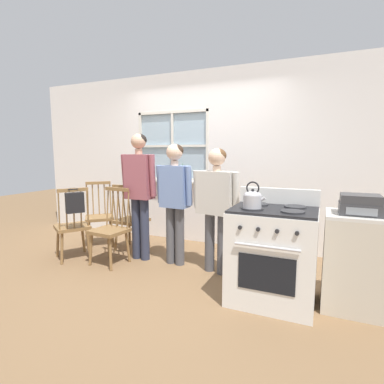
# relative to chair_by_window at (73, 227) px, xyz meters

# --- Properties ---
(ground_plane) EXTENTS (16.00, 16.00, 0.00)m
(ground_plane) POSITION_rel_chair_by_window_xyz_m (1.33, 0.05, -0.44)
(ground_plane) COLOR brown
(wall_back) EXTENTS (6.40, 0.16, 2.70)m
(wall_back) POSITION_rel_chair_by_window_xyz_m (1.36, 1.44, 0.89)
(wall_back) COLOR white
(wall_back) RESTS_ON ground_plane
(chair_by_window) EXTENTS (0.57, 0.57, 0.99)m
(chair_by_window) POSITION_rel_chair_by_window_xyz_m (0.00, 0.00, 0.00)
(chair_by_window) COLOR olive
(chair_by_window) RESTS_ON ground_plane
(chair_near_wall) EXTENTS (0.45, 0.44, 0.99)m
(chair_near_wall) POSITION_rel_chair_by_window_xyz_m (0.58, 0.07, 0.00)
(chair_near_wall) COLOR olive
(chair_near_wall) RESTS_ON ground_plane
(chair_center_cluster) EXTENTS (0.43, 0.42, 0.99)m
(chair_center_cluster) POSITION_rel_chair_by_window_xyz_m (0.51, 0.63, 0.00)
(chair_center_cluster) COLOR olive
(chair_center_cluster) RESTS_ON ground_plane
(chair_near_stove) EXTENTS (0.58, 0.58, 0.99)m
(chair_near_stove) POSITION_rel_chair_by_window_xyz_m (-0.09, 0.64, 0.00)
(chair_near_stove) COLOR olive
(chair_near_stove) RESTS_ON ground_plane
(person_elderly_left) EXTENTS (0.51, 0.22, 1.69)m
(person_elderly_left) POSITION_rel_chair_by_window_xyz_m (0.85, 0.37, 0.57)
(person_elderly_left) COLOR #2D3347
(person_elderly_left) RESTS_ON ground_plane
(person_teen_center) EXTENTS (0.51, 0.24, 1.56)m
(person_teen_center) POSITION_rel_chair_by_window_xyz_m (1.36, 0.39, 0.50)
(person_teen_center) COLOR #4C4C51
(person_teen_center) RESTS_ON ground_plane
(person_adult_right) EXTENTS (0.62, 0.30, 1.50)m
(person_adult_right) POSITION_rel_chair_by_window_xyz_m (1.94, 0.34, 0.47)
(person_adult_right) COLOR #4C4C51
(person_adult_right) RESTS_ON ground_plane
(stove) EXTENTS (0.80, 0.68, 1.08)m
(stove) POSITION_rel_chair_by_window_xyz_m (2.67, -0.10, 0.03)
(stove) COLOR white
(stove) RESTS_ON ground_plane
(kettle) EXTENTS (0.21, 0.17, 0.25)m
(kettle) POSITION_rel_chair_by_window_xyz_m (2.50, -0.24, 0.58)
(kettle) COLOR #B7B7BC
(kettle) RESTS_ON stove
(potted_plant) EXTENTS (0.13, 0.13, 0.30)m
(potted_plant) POSITION_rel_chair_by_window_xyz_m (1.00, 1.36, 0.63)
(potted_plant) COLOR beige
(potted_plant) RESTS_ON wall_back
(handbag) EXTENTS (0.25, 0.25, 0.31)m
(handbag) POSITION_rel_chair_by_window_xyz_m (0.19, -0.13, 0.37)
(handbag) COLOR black
(handbag) RESTS_ON chair_by_window
(side_counter) EXTENTS (0.55, 0.50, 0.90)m
(side_counter) POSITION_rel_chair_by_window_xyz_m (3.40, 0.06, 0.01)
(side_counter) COLOR beige
(side_counter) RESTS_ON ground_plane
(stereo) EXTENTS (0.34, 0.29, 0.18)m
(stereo) POSITION_rel_chair_by_window_xyz_m (3.40, 0.04, 0.54)
(stereo) COLOR #38383A
(stereo) RESTS_ON side_counter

